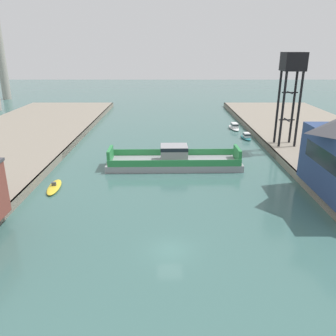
% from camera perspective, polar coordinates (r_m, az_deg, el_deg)
% --- Properties ---
extents(ground_plane, '(400.00, 400.00, 0.00)m').
position_cam_1_polar(ground_plane, '(34.77, 0.12, -13.63)').
color(ground_plane, '#3D6660').
extents(chain_ferry, '(22.50, 6.89, 3.74)m').
position_cam_1_polar(chain_ferry, '(57.43, 0.80, 1.27)').
color(chain_ferry, '#939399').
rests_on(chain_ferry, ground).
extents(moored_boat_near_left, '(2.23, 6.04, 0.98)m').
position_cam_1_polar(moored_boat_near_left, '(51.38, -18.72, -3.05)').
color(moored_boat_near_left, yellow).
rests_on(moored_boat_near_left, ground).
extents(moored_boat_near_right, '(2.21, 5.13, 1.42)m').
position_cam_1_polar(moored_boat_near_right, '(77.89, 12.75, 5.19)').
color(moored_boat_near_right, '#237075').
rests_on(moored_boat_near_right, ground).
extents(moored_boat_mid_left, '(2.40, 6.99, 1.56)m').
position_cam_1_polar(moored_boat_mid_left, '(87.18, 10.79, 6.84)').
color(moored_boat_mid_left, white).
rests_on(moored_boat_mid_left, ground).
extents(crane_tower, '(3.87, 3.87, 17.10)m').
position_cam_1_polar(crane_tower, '(68.28, 19.89, 15.09)').
color(crane_tower, black).
rests_on(crane_tower, quay_right).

